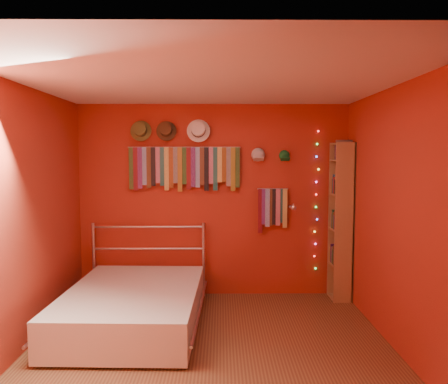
{
  "coord_description": "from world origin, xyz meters",
  "views": [
    {
      "loc": [
        0.1,
        -3.94,
        1.84
      ],
      "look_at": [
        0.13,
        0.9,
        1.43
      ],
      "focal_mm": 35.0,
      "sensor_mm": 36.0,
      "label": 1
    }
  ],
  "objects_px": {
    "bed": "(133,306)",
    "reading_lamp": "(293,207)",
    "tie_rack": "(184,166)",
    "bookshelf": "(344,220)"
  },
  "relations": [
    {
      "from": "bookshelf",
      "to": "bed",
      "type": "xyz_separation_m",
      "value": [
        -2.5,
        -0.89,
        -0.79
      ]
    },
    {
      "from": "reading_lamp",
      "to": "bookshelf",
      "type": "distance_m",
      "value": 0.67
    },
    {
      "from": "reading_lamp",
      "to": "bookshelf",
      "type": "height_order",
      "value": "bookshelf"
    },
    {
      "from": "tie_rack",
      "to": "bookshelf",
      "type": "xyz_separation_m",
      "value": [
        2.03,
        -0.15,
        -0.68
      ]
    },
    {
      "from": "bed",
      "to": "reading_lamp",
      "type": "bearing_deg",
      "value": 27.24
    },
    {
      "from": "tie_rack",
      "to": "bed",
      "type": "bearing_deg",
      "value": -113.93
    },
    {
      "from": "tie_rack",
      "to": "bed",
      "type": "xyz_separation_m",
      "value": [
        -0.47,
        -1.05,
        -1.47
      ]
    },
    {
      "from": "tie_rack",
      "to": "reading_lamp",
      "type": "bearing_deg",
      "value": -6.8
    },
    {
      "from": "tie_rack",
      "to": "reading_lamp",
      "type": "xyz_separation_m",
      "value": [
        1.38,
        -0.17,
        -0.51
      ]
    },
    {
      "from": "reading_lamp",
      "to": "bed",
      "type": "bearing_deg",
      "value": -154.45
    }
  ]
}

